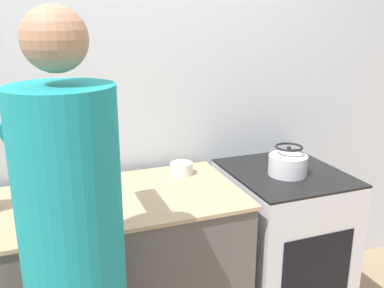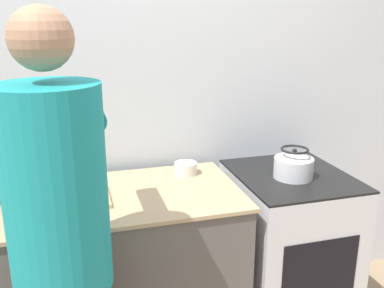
{
  "view_description": "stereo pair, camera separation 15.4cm",
  "coord_description": "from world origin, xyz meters",
  "px_view_note": "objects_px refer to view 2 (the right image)",
  "views": [
    {
      "loc": [
        -0.45,
        -1.52,
        1.71
      ],
      "look_at": [
        0.22,
        0.22,
        1.15
      ],
      "focal_mm": 40.0,
      "sensor_mm": 36.0,
      "label": 1
    },
    {
      "loc": [
        -0.3,
        -1.57,
        1.71
      ],
      "look_at": [
        0.22,
        0.22,
        1.15
      ],
      "focal_mm": 40.0,
      "sensor_mm": 36.0,
      "label": 2
    }
  ],
  "objects_px": {
    "knife": "(58,196)",
    "kettle": "(294,165)",
    "person": "(62,251)",
    "cutting_board": "(66,201)",
    "oven": "(286,249)"
  },
  "relations": [
    {
      "from": "knife",
      "to": "kettle",
      "type": "height_order",
      "value": "kettle"
    },
    {
      "from": "person",
      "to": "cutting_board",
      "type": "distance_m",
      "value": 0.51
    },
    {
      "from": "knife",
      "to": "person",
      "type": "bearing_deg",
      "value": -84.96
    },
    {
      "from": "oven",
      "to": "knife",
      "type": "height_order",
      "value": "knife"
    },
    {
      "from": "cutting_board",
      "to": "knife",
      "type": "distance_m",
      "value": 0.04
    },
    {
      "from": "person",
      "to": "kettle",
      "type": "bearing_deg",
      "value": 23.7
    },
    {
      "from": "cutting_board",
      "to": "kettle",
      "type": "xyz_separation_m",
      "value": [
        1.14,
        -0.01,
        0.06
      ]
    },
    {
      "from": "oven",
      "to": "person",
      "type": "height_order",
      "value": "person"
    },
    {
      "from": "knife",
      "to": "kettle",
      "type": "bearing_deg",
      "value": 1.03
    },
    {
      "from": "oven",
      "to": "cutting_board",
      "type": "height_order",
      "value": "cutting_board"
    },
    {
      "from": "person",
      "to": "oven",
      "type": "bearing_deg",
      "value": 25.06
    },
    {
      "from": "person",
      "to": "knife",
      "type": "xyz_separation_m",
      "value": [
        -0.02,
        0.54,
        -0.03
      ]
    },
    {
      "from": "person",
      "to": "kettle",
      "type": "xyz_separation_m",
      "value": [
        1.15,
        0.5,
        0.02
      ]
    },
    {
      "from": "person",
      "to": "cutting_board",
      "type": "relative_size",
      "value": 4.46
    },
    {
      "from": "knife",
      "to": "oven",
      "type": "bearing_deg",
      "value": 3.04
    }
  ]
}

